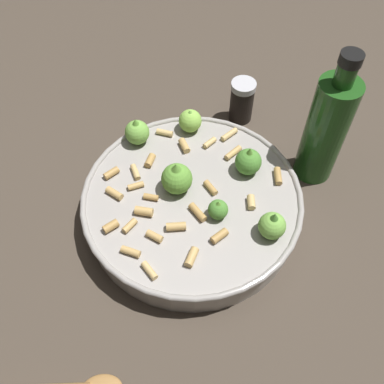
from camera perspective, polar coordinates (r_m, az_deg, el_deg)
The scene contains 4 objects.
ground_plane at distance 0.71m, azimuth -0.00°, elevation -2.89°, with size 2.40×2.40×0.00m, color #42382D.
cooking_pan at distance 0.68m, azimuth 0.05°, elevation -1.24°, with size 0.34×0.34×0.11m.
pepper_shaker at distance 0.83m, azimuth 6.57°, elevation 11.82°, with size 0.05×0.05×0.08m.
olive_oil_bottle at distance 0.72m, azimuth 17.23°, elevation 7.94°, with size 0.07×0.07×0.24m.
Camera 1 is at (0.21, -0.33, 0.60)m, focal length 40.51 mm.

